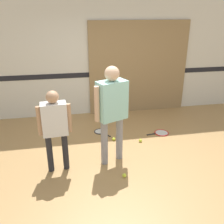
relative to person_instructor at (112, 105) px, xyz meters
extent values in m
plane|color=#A87F4C|center=(0.15, -0.05, -1.06)|extent=(16.00, 16.00, 0.00)
cube|color=silver|center=(0.15, 2.30, 0.54)|extent=(16.00, 0.06, 3.20)
cube|color=black|center=(0.15, 2.27, -0.04)|extent=(16.00, 0.01, 0.12)
cube|color=#93754C|center=(1.11, 2.24, 0.09)|extent=(2.51, 0.05, 2.29)
cylinder|color=gray|center=(-0.14, -0.06, -0.65)|extent=(0.12, 0.12, 0.82)
cylinder|color=gray|center=(0.14, 0.06, -0.65)|extent=(0.12, 0.12, 0.82)
cube|color=#99D8D1|center=(0.00, 0.00, 0.09)|extent=(0.54, 0.43, 0.65)
sphere|color=#DBAD89|center=(0.00, 0.00, 0.53)|extent=(0.24, 0.24, 0.24)
cylinder|color=#DBAD89|center=(-0.26, -0.11, 0.08)|extent=(0.09, 0.09, 0.58)
cylinder|color=#DBAD89|center=(0.26, 0.11, 0.08)|extent=(0.09, 0.09, 0.58)
cylinder|color=#232328|center=(-1.06, -0.11, -0.72)|extent=(0.10, 0.10, 0.67)
cylinder|color=#232328|center=(-0.81, -0.09, -0.72)|extent=(0.10, 0.10, 0.67)
cube|color=silver|center=(-0.94, -0.10, -0.12)|extent=(0.41, 0.24, 0.53)
sphere|color=tan|center=(-0.94, -0.10, 0.24)|extent=(0.20, 0.20, 0.20)
cylinder|color=tan|center=(-1.17, -0.12, -0.13)|extent=(0.07, 0.07, 0.48)
cylinder|color=tan|center=(-0.71, -0.08, -0.13)|extent=(0.07, 0.07, 0.48)
torus|color=#28282D|center=(-0.05, 1.15, -1.05)|extent=(0.37, 0.37, 0.02)
cylinder|color=silver|center=(-0.05, 1.15, -1.05)|extent=(0.23, 0.23, 0.01)
cylinder|color=black|center=(0.07, 0.96, -1.05)|extent=(0.13, 0.19, 0.02)
sphere|color=black|center=(0.12, 0.87, -1.05)|extent=(0.03, 0.03, 0.03)
torus|color=red|center=(1.27, 0.84, -1.05)|extent=(0.34, 0.34, 0.02)
cylinder|color=silver|center=(1.27, 0.84, -1.05)|extent=(0.27, 0.27, 0.01)
cylinder|color=black|center=(1.03, 0.81, -1.05)|extent=(0.19, 0.04, 0.02)
sphere|color=black|center=(0.93, 0.80, -1.05)|extent=(0.03, 0.03, 0.03)
sphere|color=#CCE038|center=(0.11, -0.52, -1.03)|extent=(0.07, 0.07, 0.07)
sphere|color=#CCE038|center=(0.08, 1.42, -1.03)|extent=(0.07, 0.07, 0.07)
sphere|color=#CCE038|center=(0.70, 0.55, -1.03)|extent=(0.07, 0.07, 0.07)
sphere|color=#CCE038|center=(0.17, 0.71, -1.03)|extent=(0.07, 0.07, 0.07)
camera|label=1|loc=(-0.70, -3.76, 1.47)|focal=40.00mm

